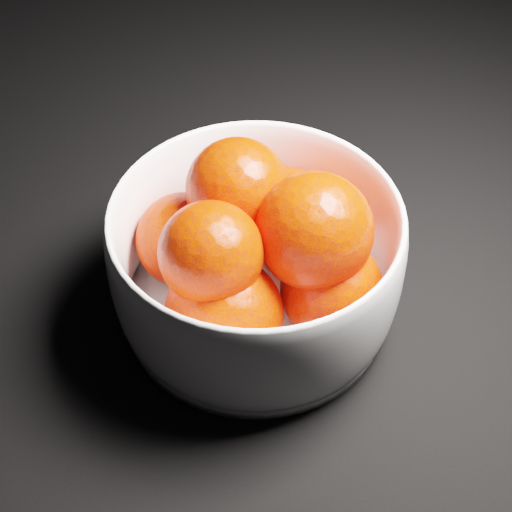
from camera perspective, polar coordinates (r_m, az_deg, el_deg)
name	(u,v)px	position (r m, az deg, el deg)	size (l,w,h in m)	color
bowl	(256,261)	(0.57, 0.00, -0.39)	(0.23, 0.23, 0.11)	white
orange_pile	(258,248)	(0.56, 0.15, 0.63)	(0.18, 0.17, 0.14)	#F51D00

